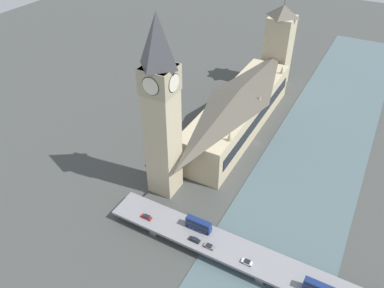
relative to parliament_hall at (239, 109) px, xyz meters
The scene contains 12 objects.
ground_plane 20.93m from the parliament_hall, 151.13° to the left, with size 600.00×600.00×0.00m, color #424442.
river_water 47.09m from the parliament_hall, 169.84° to the left, with size 48.29×360.00×0.30m, color #4C6066.
parliament_hall is the anchor object (origin of this frame).
clock_tower 67.62m from the parliament_hall, 80.07° to the left, with size 12.80×12.80×80.53m.
victoria_tower 63.08m from the parliament_hall, 89.95° to the right, with size 15.41×15.41×56.04m.
road_bridge 92.36m from the parliament_hall, 119.07° to the left, with size 128.57×13.51×4.51m.
double_decker_bus_lead 104.83m from the parliament_hall, 127.60° to the left, with size 10.57×2.60×4.94m.
double_decker_bus_mid 79.51m from the parliament_hall, 101.60° to the left, with size 10.60×2.65×4.92m.
car_northbound_lead 92.24m from the parliament_hall, 114.86° to the left, with size 3.99×1.90×1.40m.
car_northbound_mid 85.71m from the parliament_hall, 101.74° to the left, with size 4.49×1.76×1.36m.
car_southbound_lead 87.23m from the parliament_hall, 105.71° to the left, with size 4.05×1.78×1.31m.
car_southbound_mid 83.34m from the parliament_hall, 86.44° to the left, with size 4.59×1.75×1.44m.
Camera 1 is at (-45.74, 156.42, 119.86)m, focal length 35.00 mm.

